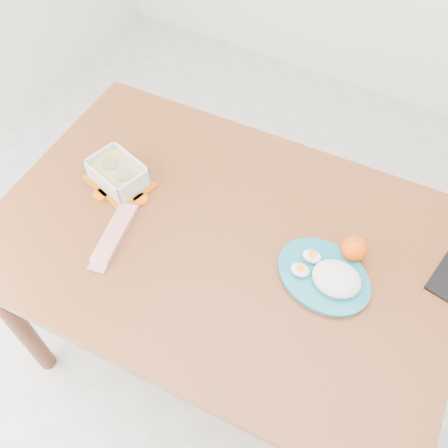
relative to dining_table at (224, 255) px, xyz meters
The scene contains 6 objects.
ground 0.67m from the dining_table, ahead, with size 3.50×3.50×0.00m, color #B7B7B2.
dining_table is the anchor object (origin of this frame).
food_container 0.38m from the dining_table, behind, with size 0.21×0.18×0.08m.
orange_fruit 0.37m from the dining_table, 19.03° to the left, with size 0.07×0.07×0.07m, color #F64804.
rice_plate 0.32m from the dining_table, ahead, with size 0.31×0.31×0.07m.
candy_bar 0.31m from the dining_table, 151.63° to the right, with size 0.20×0.05×0.02m, color red.
Camera 1 is at (0.25, -0.68, 1.87)m, focal length 40.00 mm.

